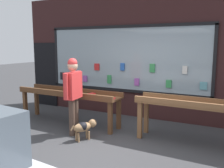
# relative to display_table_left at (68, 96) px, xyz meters

# --- Properties ---
(ground_plane) EXTENTS (40.00, 40.00, 0.00)m
(ground_plane) POSITION_rel_display_table_left_xyz_m (1.69, -0.96, -0.73)
(ground_plane) COLOR #38383A
(shopfront_facade) EXTENTS (8.20, 0.29, 3.46)m
(shopfront_facade) POSITION_rel_display_table_left_xyz_m (1.61, 1.43, 0.99)
(shopfront_facade) COLOR #331919
(shopfront_facade) RESTS_ON ground_plane
(display_table_left) EXTENTS (2.92, 0.67, 0.90)m
(display_table_left) POSITION_rel_display_table_left_xyz_m (0.00, 0.00, 0.00)
(display_table_left) COLOR brown
(display_table_left) RESTS_ON ground_plane
(display_table_right) EXTENTS (2.92, 0.64, 0.95)m
(display_table_right) POSITION_rel_display_table_left_xyz_m (3.39, -0.00, 0.04)
(display_table_right) COLOR brown
(display_table_right) RESTS_ON ground_plane
(person_browsing) EXTENTS (0.27, 0.68, 1.74)m
(person_browsing) POSITION_rel_display_table_left_xyz_m (0.60, -0.62, 0.30)
(person_browsing) COLOR #4C382D
(person_browsing) RESTS_ON ground_plane
(small_dog) EXTENTS (0.39, 0.57, 0.42)m
(small_dog) POSITION_rel_display_table_left_xyz_m (1.01, -0.81, -0.43)
(small_dog) COLOR #99724C
(small_dog) RESTS_ON ground_plane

